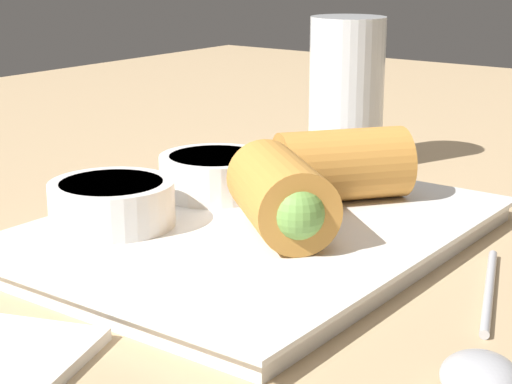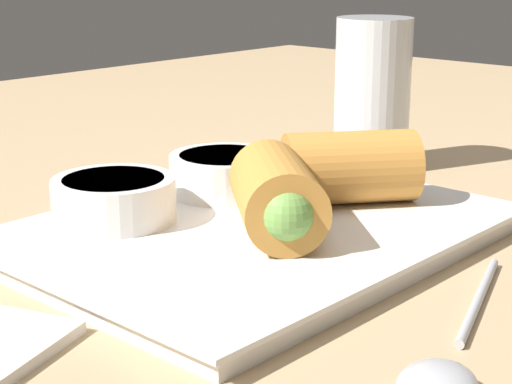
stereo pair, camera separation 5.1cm
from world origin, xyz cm
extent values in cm
cube|color=tan|center=(0.00, 0.00, 1.00)|extent=(180.00, 140.00, 2.00)
cube|color=white|center=(2.02, -1.68, 2.60)|extent=(28.31, 21.55, 1.20)
cube|color=white|center=(2.02, -1.68, 3.35)|extent=(29.44, 22.41, 0.30)
cylinder|color=#C68438|center=(1.15, -4.13, 5.89)|extent=(9.22, 9.66, 4.77)
sphere|color=#6B9E47|center=(-1.19, -6.87, 5.89)|extent=(3.10, 3.10, 3.10)
cylinder|color=#C68438|center=(9.32, -3.41, 5.89)|extent=(9.73, 9.07, 4.77)
sphere|color=beige|center=(6.49, -1.19, 5.89)|extent=(3.10, 3.10, 3.10)
cylinder|color=white|center=(5.46, 4.33, 4.85)|extent=(7.64, 7.64, 2.69)
cylinder|color=beige|center=(5.46, 4.33, 5.95)|extent=(6.26, 6.26, 0.48)
cylinder|color=white|center=(-3.62, 5.00, 4.85)|extent=(7.64, 7.64, 2.69)
cylinder|color=beige|center=(-3.62, 5.00, 5.95)|extent=(6.26, 6.26, 0.48)
cylinder|color=#B2B2B7|center=(3.06, -16.35, 2.25)|extent=(10.99, 4.33, 0.50)
ellipsoid|color=#B2B2B7|center=(-7.23, -20.01, 2.74)|extent=(5.12, 4.52, 1.48)
cylinder|color=silver|center=(22.82, 4.36, 8.20)|extent=(6.21, 6.21, 12.39)
camera|label=1|loc=(-38.25, -31.50, 19.76)|focal=60.00mm
camera|label=2|loc=(-34.99, -35.46, 19.76)|focal=60.00mm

